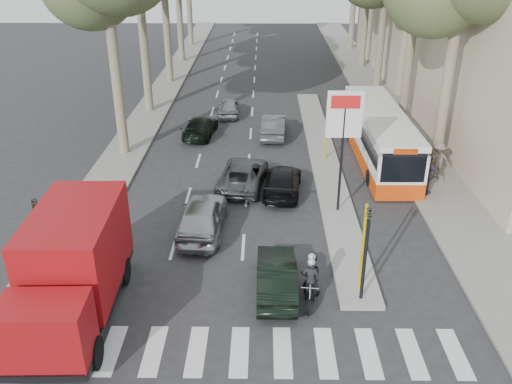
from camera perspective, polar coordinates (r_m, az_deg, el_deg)
ground at (r=20.20m, az=1.02°, el=-8.80°), size 120.00×120.00×0.00m
sidewalk_right at (r=44.03m, az=12.39°, el=10.23°), size 3.20×70.00×0.12m
median_left at (r=46.72m, az=-9.12°, el=11.39°), size 2.40×64.00×0.12m
traffic_island at (r=30.07m, az=7.19°, el=3.36°), size 1.50×26.00×0.16m
billboard at (r=23.22m, az=9.16°, el=5.94°), size 1.50×12.10×5.60m
traffic_light_island at (r=17.91m, az=11.59°, el=-4.89°), size 0.16×0.41×3.60m
traffic_light_left at (r=19.51m, az=-21.88°, el=-3.65°), size 0.16×0.41×3.60m
silver_hatchback at (r=22.66m, az=-5.68°, el=-2.52°), size 2.00×4.56×1.53m
dark_hatchback at (r=19.09m, az=2.17°, el=-8.76°), size 1.36×3.89×1.28m
queue_car_a at (r=26.73m, az=-1.36°, el=1.90°), size 2.67×4.77×1.26m
queue_car_b at (r=26.02m, az=2.81°, el=1.11°), size 2.12×4.32×1.21m
queue_car_c at (r=37.45m, az=-2.94°, el=8.93°), size 1.57×3.58×1.20m
queue_car_d at (r=33.42m, az=1.88°, el=6.97°), size 1.69×4.16×1.34m
queue_car_e at (r=33.67m, az=-5.90°, el=6.85°), size 2.09×4.24×1.19m
red_truck at (r=18.29m, az=-18.72°, el=-7.48°), size 2.69×6.64×3.50m
city_bus at (r=30.31m, az=12.86°, el=5.90°), size 2.43×10.62×2.79m
motorcycle at (r=18.77m, az=5.77°, el=-9.06°), size 0.79×2.02×1.72m
pedestrian_near at (r=26.73m, az=17.62°, el=1.75°), size 1.18×1.26×1.98m
pedestrian_far at (r=28.76m, az=18.61°, el=3.21°), size 1.27×0.66×1.89m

